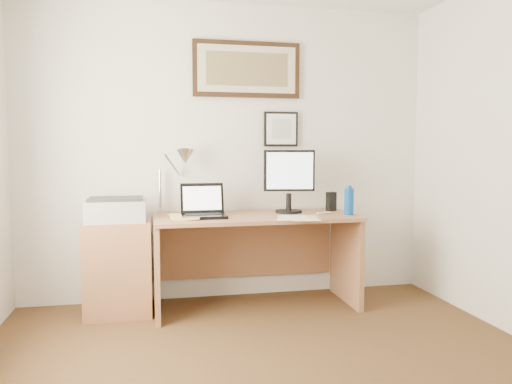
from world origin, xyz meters
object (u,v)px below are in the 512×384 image
object	(u,v)px
side_cabinet	(118,268)
printer	(116,210)
book	(170,217)
desk	(253,242)
laptop	(203,210)
water_bottle	(349,202)
lcd_monitor	(289,178)

from	to	relation	value
side_cabinet	printer	xyz separation A→B (m)	(-0.01, -0.02, 0.45)
side_cabinet	book	bearing A→B (deg)	-17.87
desk	side_cabinet	bearing A→B (deg)	-178.11
desk	laptop	world-z (taller)	laptop
desk	printer	xyz separation A→B (m)	(-1.08, -0.05, 0.30)
water_bottle	printer	distance (m)	1.82
lcd_monitor	desk	bearing A→B (deg)	-178.97
water_bottle	lcd_monitor	xyz separation A→B (m)	(-0.44, 0.23, 0.18)
side_cabinet	water_bottle	xyz separation A→B (m)	(1.81, -0.18, 0.49)
side_cabinet	desk	world-z (taller)	desk
printer	water_bottle	bearing A→B (deg)	-5.22
side_cabinet	water_bottle	distance (m)	1.89
water_bottle	book	xyz separation A→B (m)	(-1.42, 0.06, -0.10)
water_bottle	desk	distance (m)	0.85
side_cabinet	laptop	distance (m)	0.79
desk	lcd_monitor	distance (m)	0.61
water_bottle	printer	bearing A→B (deg)	174.78
book	laptop	world-z (taller)	laptop
water_bottle	lcd_monitor	bearing A→B (deg)	152.71
desk	lcd_monitor	size ratio (longest dim) A/B	3.08
lcd_monitor	book	bearing A→B (deg)	-170.28
book	side_cabinet	bearing A→B (deg)	162.13
side_cabinet	book	distance (m)	0.57
side_cabinet	lcd_monitor	size ratio (longest dim) A/B	1.40
water_bottle	book	bearing A→B (deg)	177.69
water_bottle	book	distance (m)	1.42
side_cabinet	printer	bearing A→B (deg)	-106.05
book	lcd_monitor	bearing A→B (deg)	9.72
water_bottle	laptop	bearing A→B (deg)	174.63
water_bottle	desk	world-z (taller)	water_bottle
book	printer	xyz separation A→B (m)	(-0.40, 0.11, 0.06)
book	lcd_monitor	distance (m)	1.03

